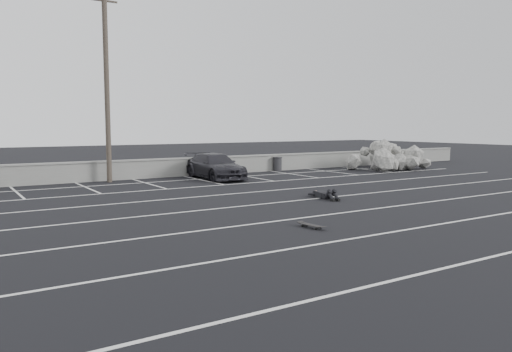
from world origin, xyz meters
TOP-DOWN VIEW (x-y plane):
  - ground at (0.00, 0.00)m, footprint 120.00×120.00m
  - seawall at (0.00, 14.00)m, footprint 50.00×0.45m
  - stall_lines at (-0.08, 4.41)m, footprint 36.00×20.05m
  - car_right at (1.93, 11.73)m, footprint 2.06×4.81m
  - utility_pole at (-3.44, 13.20)m, footprint 1.30×0.26m
  - trash_bin at (7.38, 13.58)m, footprint 0.61×0.61m
  - riprap_pile at (14.86, 10.70)m, footprint 5.69×4.74m
  - person at (2.28, 3.14)m, footprint 1.85×2.68m
  - skateboard at (-1.89, -1.37)m, footprint 0.30×0.83m

SIDE VIEW (x-z plane):
  - ground at x=0.00m, z-range 0.00..0.00m
  - stall_lines at x=-0.08m, z-range 0.00..0.01m
  - skateboard at x=-1.89m, z-range 0.03..0.12m
  - person at x=2.28m, z-range 0.00..0.46m
  - trash_bin at x=7.38m, z-range 0.01..0.91m
  - seawall at x=0.00m, z-range 0.02..1.08m
  - riprap_pile at x=14.86m, z-range -0.15..1.28m
  - car_right at x=1.93m, z-range 0.00..1.38m
  - utility_pole at x=-3.44m, z-range 0.06..9.78m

